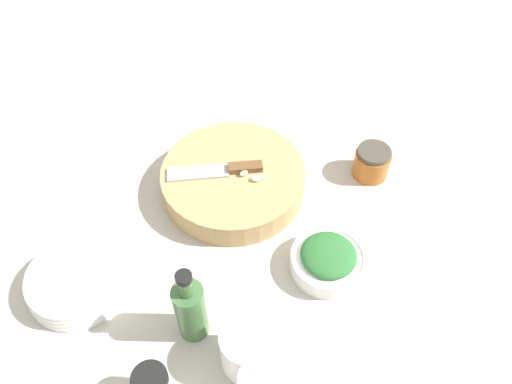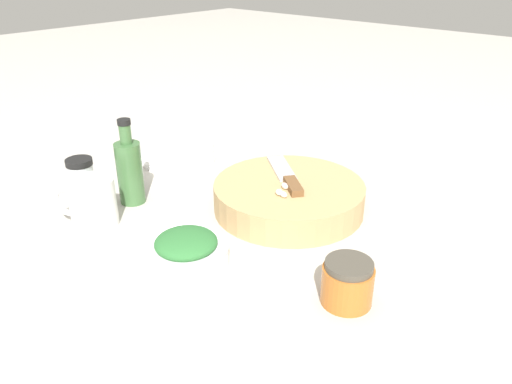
# 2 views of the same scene
# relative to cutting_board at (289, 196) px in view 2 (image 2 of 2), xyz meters

# --- Properties ---
(ground_plane) EXTENTS (5.00, 5.00, 0.00)m
(ground_plane) POSITION_rel_cutting_board_xyz_m (0.02, 0.10, -0.03)
(ground_plane) COLOR #B2ADA3
(cutting_board) EXTENTS (0.28, 0.28, 0.05)m
(cutting_board) POSITION_rel_cutting_board_xyz_m (0.00, 0.00, 0.00)
(cutting_board) COLOR tan
(cutting_board) RESTS_ON ground_plane
(chef_knife) EXTENTS (0.16, 0.13, 0.01)m
(chef_knife) POSITION_rel_cutting_board_xyz_m (0.02, -0.01, 0.03)
(chef_knife) COLOR brown
(chef_knife) RESTS_ON cutting_board
(garlic_cloves) EXTENTS (0.04, 0.04, 0.01)m
(garlic_cloves) POSITION_rel_cutting_board_xyz_m (-0.02, 0.04, 0.03)
(garlic_cloves) COLOR #F3DDD3
(garlic_cloves) RESTS_ON cutting_board
(herb_bowl) EXTENTS (0.13, 0.13, 0.05)m
(herb_bowl) POSITION_rel_cutting_board_xyz_m (0.00, 0.25, -0.00)
(herb_bowl) COLOR white
(herb_bowl) RESTS_ON ground_plane
(spice_jar) EXTENTS (0.05, 0.05, 0.07)m
(spice_jar) POSITION_rel_cutting_board_xyz_m (0.35, 0.22, 0.01)
(spice_jar) COLOR silver
(spice_jar) RESTS_ON ground_plane
(coffee_mug) EXTENTS (0.10, 0.09, 0.09)m
(coffee_mug) POSITION_rel_cutting_board_xyz_m (0.22, 0.28, 0.02)
(coffee_mug) COLOR white
(coffee_mug) RESTS_ON ground_plane
(plate_stack) EXTENTS (0.17, 0.17, 0.04)m
(plate_stack) POSITION_rel_cutting_board_xyz_m (0.34, -0.02, -0.01)
(plate_stack) COLOR white
(plate_stack) RESTS_ON ground_plane
(honey_jar) EXTENTS (0.07, 0.07, 0.07)m
(honey_jar) POSITION_rel_cutting_board_xyz_m (-0.23, 0.16, 0.01)
(honey_jar) COLOR #B26023
(honey_jar) RESTS_ON ground_plane
(oil_bottle) EXTENTS (0.05, 0.05, 0.17)m
(oil_bottle) POSITION_rel_cutting_board_xyz_m (0.25, 0.18, 0.04)
(oil_bottle) COLOR #3D6638
(oil_bottle) RESTS_ON ground_plane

